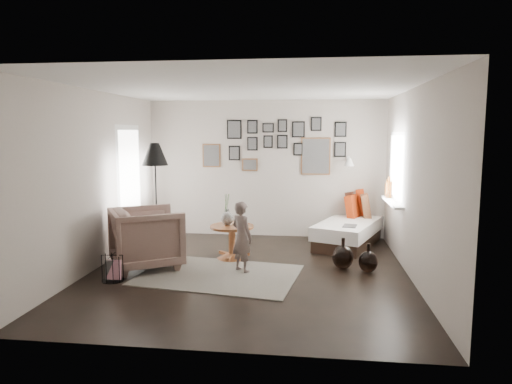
# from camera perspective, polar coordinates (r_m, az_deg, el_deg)

# --- Properties ---
(ground) EXTENTS (4.80, 4.80, 0.00)m
(ground) POSITION_cam_1_polar(r_m,az_deg,el_deg) (6.64, -0.97, -10.01)
(ground) COLOR black
(ground) RESTS_ON ground
(wall_back) EXTENTS (4.50, 0.00, 4.50)m
(wall_back) POSITION_cam_1_polar(r_m,az_deg,el_deg) (8.75, 1.20, 2.91)
(wall_back) COLOR #AEA398
(wall_back) RESTS_ON ground
(wall_front) EXTENTS (4.50, 0.00, 4.50)m
(wall_front) POSITION_cam_1_polar(r_m,az_deg,el_deg) (4.03, -5.75, -2.47)
(wall_front) COLOR #AEA398
(wall_front) RESTS_ON ground
(wall_left) EXTENTS (0.00, 4.80, 4.80)m
(wall_left) POSITION_cam_1_polar(r_m,az_deg,el_deg) (7.05, -19.43, 1.39)
(wall_left) COLOR #AEA398
(wall_left) RESTS_ON ground
(wall_right) EXTENTS (0.00, 4.80, 4.80)m
(wall_right) POSITION_cam_1_polar(r_m,az_deg,el_deg) (6.46, 19.19, 0.88)
(wall_right) COLOR #AEA398
(wall_right) RESTS_ON ground
(ceiling) EXTENTS (4.80, 4.80, 0.00)m
(ceiling) POSITION_cam_1_polar(r_m,az_deg,el_deg) (6.36, -1.02, 12.93)
(ceiling) COLOR white
(ceiling) RESTS_ON wall_back
(door_left) EXTENTS (0.00, 2.14, 2.14)m
(door_left) POSITION_cam_1_polar(r_m,az_deg,el_deg) (8.15, -15.53, 0.54)
(door_left) COLOR white
(door_left) RESTS_ON wall_left
(window_right) EXTENTS (0.15, 1.32, 1.30)m
(window_right) POSITION_cam_1_polar(r_m,az_deg,el_deg) (7.80, 16.48, -0.68)
(window_right) COLOR white
(window_right) RESTS_ON wall_right
(gallery_wall) EXTENTS (2.74, 0.03, 1.08)m
(gallery_wall) POSITION_cam_1_polar(r_m,az_deg,el_deg) (8.68, 3.09, 5.79)
(gallery_wall) COLOR brown
(gallery_wall) RESTS_ON wall_back
(wall_sconce) EXTENTS (0.18, 0.36, 0.16)m
(wall_sconce) POSITION_cam_1_polar(r_m,az_deg,el_deg) (8.45, 11.55, 3.70)
(wall_sconce) COLOR white
(wall_sconce) RESTS_ON wall_back
(rug) EXTENTS (2.35, 1.81, 0.01)m
(rug) POSITION_cam_1_polar(r_m,az_deg,el_deg) (6.53, -4.64, -10.28)
(rug) COLOR beige
(rug) RESTS_ON ground
(pedestal_table) EXTENTS (0.69, 0.69, 0.54)m
(pedestal_table) POSITION_cam_1_polar(r_m,az_deg,el_deg) (7.26, -3.01, -6.44)
(pedestal_table) COLOR brown
(pedestal_table) RESTS_ON ground
(vase) EXTENTS (0.20, 0.20, 0.49)m
(vase) POSITION_cam_1_polar(r_m,az_deg,el_deg) (7.20, -3.64, -2.96)
(vase) COLOR black
(vase) RESTS_ON pedestal_table
(candles) EXTENTS (0.12, 0.12, 0.26)m
(candles) POSITION_cam_1_polar(r_m,az_deg,el_deg) (7.16, -2.17, -3.24)
(candles) COLOR black
(candles) RESTS_ON pedestal_table
(daybed) EXTENTS (1.47, 2.08, 0.95)m
(daybed) POSITION_cam_1_polar(r_m,az_deg,el_deg) (8.45, 11.62, -4.33)
(daybed) COLOR black
(daybed) RESTS_ON ground
(magazine_on_daybed) EXTENTS (0.27, 0.33, 0.02)m
(magazine_on_daybed) POSITION_cam_1_polar(r_m,az_deg,el_deg) (7.79, 11.66, -4.17)
(magazine_on_daybed) COLOR black
(magazine_on_daybed) RESTS_ON daybed
(armchair) EXTENTS (1.34, 1.33, 0.90)m
(armchair) POSITION_cam_1_polar(r_m,az_deg,el_deg) (6.96, -13.51, -5.58)
(armchair) COLOR brown
(armchair) RESTS_ON ground
(armchair_cushion) EXTENTS (0.56, 0.56, 0.18)m
(armchair_cushion) POSITION_cam_1_polar(r_m,az_deg,el_deg) (6.99, -13.15, -5.25)
(armchair_cushion) COLOR beige
(armchair_cushion) RESTS_ON armchair
(floor_lamp) EXTENTS (0.43, 0.43, 1.82)m
(floor_lamp) POSITION_cam_1_polar(r_m,az_deg,el_deg) (7.64, -12.52, 4.13)
(floor_lamp) COLOR black
(floor_lamp) RESTS_ON ground
(magazine_basket) EXTENTS (0.32, 0.32, 0.35)m
(magazine_basket) POSITION_cam_1_polar(r_m,az_deg,el_deg) (6.53, -17.48, -9.07)
(magazine_basket) COLOR black
(magazine_basket) RESTS_ON ground
(demijohn_large) EXTENTS (0.31, 0.31, 0.46)m
(demijohn_large) POSITION_cam_1_polar(r_m,az_deg,el_deg) (6.86, 10.80, -8.00)
(demijohn_large) COLOR black
(demijohn_large) RESTS_ON ground
(demijohn_small) EXTENTS (0.27, 0.27, 0.42)m
(demijohn_small) POSITION_cam_1_polar(r_m,az_deg,el_deg) (6.79, 13.84, -8.44)
(demijohn_small) COLOR black
(demijohn_small) RESTS_ON ground
(child) EXTENTS (0.44, 0.43, 1.02)m
(child) POSITION_cam_1_polar(r_m,az_deg,el_deg) (6.55, -1.78, -5.62)
(child) COLOR #6A5853
(child) RESTS_ON ground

